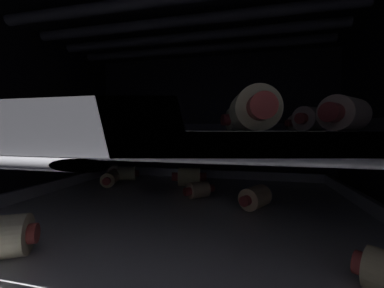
# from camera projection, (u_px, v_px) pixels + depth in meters

# --- Properties ---
(oven_wall_back) EXTENTS (0.56, 0.01, 0.39)m
(oven_wall_back) POSITION_uv_depth(u_px,v_px,m) (210.00, 143.00, 0.55)
(oven_wall_back) COLOR black
(oven_wall_back) RESTS_ON ground_plane
(oven_wall_left) EXTENTS (0.01, 0.48, 0.39)m
(oven_wall_left) POSITION_uv_depth(u_px,v_px,m) (16.00, 148.00, 0.38)
(oven_wall_left) COLOR black
(oven_wall_left) RESTS_ON ground_plane
(heating_element) EXTENTS (0.42, 0.22, 0.01)m
(heating_element) POSITION_uv_depth(u_px,v_px,m) (181.00, 21.00, 0.30)
(heating_element) COLOR #333338
(oven_rack_lower) EXTENTS (0.51, 0.47, 0.01)m
(oven_rack_lower) POSITION_uv_depth(u_px,v_px,m) (182.00, 217.00, 0.32)
(oven_rack_lower) COLOR slate
(baking_tray_lower) EXTENTS (0.48, 0.42, 0.03)m
(baking_tray_lower) POSITION_uv_depth(u_px,v_px,m) (182.00, 210.00, 0.32)
(baking_tray_lower) COLOR silver
(baking_tray_lower) RESTS_ON oven_rack_lower
(pig_in_blanket_lower_0) EXTENTS (0.04, 0.06, 0.03)m
(pig_in_blanket_lower_0) POSITION_uv_depth(u_px,v_px,m) (255.00, 197.00, 0.31)
(pig_in_blanket_lower_0) COLOR beige
(pig_in_blanket_lower_0) RESTS_ON baking_tray_lower
(pig_in_blanket_lower_1) EXTENTS (0.05, 0.04, 0.03)m
(pig_in_blanket_lower_1) POSITION_uv_depth(u_px,v_px,m) (127.00, 174.00, 0.49)
(pig_in_blanket_lower_1) COLOR beige
(pig_in_blanket_lower_1) RESTS_ON baking_tray_lower
(pig_in_blanket_lower_2) EXTENTS (0.05, 0.04, 0.02)m
(pig_in_blanket_lower_2) POSITION_uv_depth(u_px,v_px,m) (198.00, 190.00, 0.36)
(pig_in_blanket_lower_2) COLOR beige
(pig_in_blanket_lower_2) RESTS_ON baking_tray_lower
(pig_in_blanket_lower_3) EXTENTS (0.04, 0.05, 0.03)m
(pig_in_blanket_lower_3) POSITION_uv_depth(u_px,v_px,m) (114.00, 171.00, 0.52)
(pig_in_blanket_lower_3) COLOR beige
(pig_in_blanket_lower_3) RESTS_ON baking_tray_lower
(pig_in_blanket_lower_5) EXTENTS (0.04, 0.06, 0.03)m
(pig_in_blanket_lower_5) POSITION_uv_depth(u_px,v_px,m) (110.00, 178.00, 0.44)
(pig_in_blanket_lower_5) COLOR beige
(pig_in_blanket_lower_5) RESTS_ON baking_tray_lower
(pig_in_blanket_lower_6) EXTENTS (0.04, 0.04, 0.03)m
(pig_in_blanket_lower_6) POSITION_uv_depth(u_px,v_px,m) (8.00, 236.00, 0.19)
(pig_in_blanket_lower_6) COLOR beige
(pig_in_blanket_lower_6) RESTS_ON baking_tray_lower
(pig_in_blanket_lower_8) EXTENTS (0.07, 0.04, 0.03)m
(pig_in_blanket_lower_8) POSITION_uv_depth(u_px,v_px,m) (189.00, 177.00, 0.44)
(pig_in_blanket_lower_8) COLOR beige
(pig_in_blanket_lower_8) RESTS_ON baking_tray_lower
(oven_rack_upper) EXTENTS (0.51, 0.47, 0.01)m
(oven_rack_upper) POSITION_uv_depth(u_px,v_px,m) (181.00, 142.00, 0.31)
(oven_rack_upper) COLOR slate
(baking_tray_upper) EXTENTS (0.48, 0.42, 0.03)m
(baking_tray_upper) POSITION_uv_depth(u_px,v_px,m) (181.00, 134.00, 0.31)
(baking_tray_upper) COLOR #4C4C51
(baking_tray_upper) RESTS_ON oven_rack_upper
(pig_in_blanket_upper_0) EXTENTS (0.05, 0.04, 0.03)m
(pig_in_blanket_upper_0) POSITION_uv_depth(u_px,v_px,m) (242.00, 120.00, 0.31)
(pig_in_blanket_upper_0) COLOR beige
(pig_in_blanket_upper_0) RESTS_ON baking_tray_upper
(pig_in_blanket_upper_1) EXTENTS (0.05, 0.05, 0.03)m
(pig_in_blanket_upper_1) POSITION_uv_depth(u_px,v_px,m) (343.00, 118.00, 0.32)
(pig_in_blanket_upper_1) COLOR beige
(pig_in_blanket_upper_1) RESTS_ON baking_tray_upper
(pig_in_blanket_upper_2) EXTENTS (0.04, 0.05, 0.03)m
(pig_in_blanket_upper_2) POSITION_uv_depth(u_px,v_px,m) (157.00, 117.00, 0.29)
(pig_in_blanket_upper_2) COLOR beige
(pig_in_blanket_upper_2) RESTS_ON baking_tray_upper
(pig_in_blanket_upper_3) EXTENTS (0.03, 0.05, 0.02)m
(pig_in_blanket_upper_3) POSITION_uv_depth(u_px,v_px,m) (121.00, 122.00, 0.34)
(pig_in_blanket_upper_3) COLOR beige
(pig_in_blanket_upper_3) RESTS_ON baking_tray_upper
(pig_in_blanket_upper_4) EXTENTS (0.03, 0.05, 0.03)m
(pig_in_blanket_upper_4) POSITION_uv_depth(u_px,v_px,m) (257.00, 122.00, 0.39)
(pig_in_blanket_upper_4) COLOR beige
(pig_in_blanket_upper_4) RESTS_ON baking_tray_upper
(pig_in_blanket_upper_5) EXTENTS (0.05, 0.06, 0.03)m
(pig_in_blanket_upper_5) POSITION_uv_depth(u_px,v_px,m) (344.00, 114.00, 0.20)
(pig_in_blanket_upper_5) COLOR beige
(pig_in_blanket_upper_5) RESTS_ON baking_tray_upper
(pig_in_blanket_upper_6) EXTENTS (0.05, 0.04, 0.03)m
(pig_in_blanket_upper_6) POSITION_uv_depth(u_px,v_px,m) (118.00, 118.00, 0.24)
(pig_in_blanket_upper_6) COLOR beige
(pig_in_blanket_upper_6) RESTS_ON baking_tray_upper
(pig_in_blanket_upper_7) EXTENTS (0.06, 0.03, 0.02)m
(pig_in_blanket_upper_7) POSITION_uv_depth(u_px,v_px,m) (113.00, 125.00, 0.47)
(pig_in_blanket_upper_7) COLOR beige
(pig_in_blanket_upper_7) RESTS_ON baking_tray_upper
(pig_in_blanket_upper_8) EXTENTS (0.03, 0.06, 0.03)m
(pig_in_blanket_upper_8) POSITION_uv_depth(u_px,v_px,m) (253.00, 110.00, 0.16)
(pig_in_blanket_upper_8) COLOR beige
(pig_in_blanket_upper_8) RESTS_ON baking_tray_upper
(pig_in_blanket_upper_9) EXTENTS (0.06, 0.04, 0.02)m
(pig_in_blanket_upper_9) POSITION_uv_depth(u_px,v_px,m) (301.00, 123.00, 0.39)
(pig_in_blanket_upper_9) COLOR beige
(pig_in_blanket_upper_9) RESTS_ON baking_tray_upper
(pig_in_blanket_upper_10) EXTENTS (0.04, 0.04, 0.03)m
(pig_in_blanket_upper_10) POSITION_uv_depth(u_px,v_px,m) (309.00, 119.00, 0.28)
(pig_in_blanket_upper_10) COLOR beige
(pig_in_blanket_upper_10) RESTS_ON baking_tray_upper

